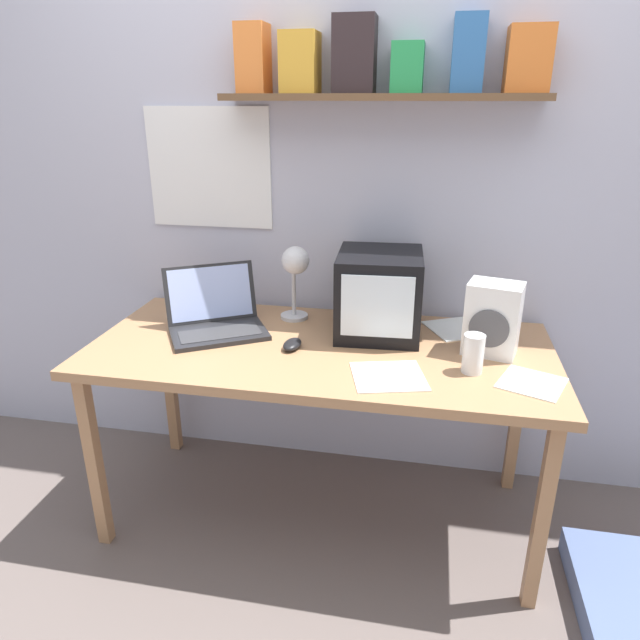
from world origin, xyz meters
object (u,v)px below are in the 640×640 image
Objects in this scene: crt_monitor at (379,294)px; loose_paper_near_monitor at (388,376)px; laptop at (215,315)px; computer_mouse at (292,344)px; corner_desk at (320,360)px; loose_paper_near_laptop at (455,329)px; open_notebook at (532,383)px; space_heater at (493,319)px; juice_glass at (473,355)px; desk_lamp at (295,269)px.

loose_paper_near_monitor is at bearing -82.19° from crt_monitor.
computer_mouse is (0.33, -0.11, -0.04)m from laptop.
loose_paper_near_monitor is at bearing -37.56° from corner_desk.
crt_monitor is at bearing 40.83° from corner_desk.
loose_paper_near_laptop reaches higher than corner_desk.
laptop is 1.17m from open_notebook.
crt_monitor is 1.39× the size of space_heater.
corner_desk is 0.74m from open_notebook.
corner_desk is 0.45m from laptop.
juice_glass is 0.54× the size of open_notebook.
open_notebook is (0.18, -0.05, -0.06)m from juice_glass.
juice_glass reaches higher than loose_paper_near_monitor.
desk_lamp is at bearing 124.18° from corner_desk.
crt_monitor reaches higher than space_heater.
open_notebook is at bearing -44.44° from desk_lamp.
loose_paper_near_laptop is at bearing 27.37° from corner_desk.
open_notebook is at bearing -42.31° from laptop.
loose_paper_near_monitor is (-0.27, -0.09, -0.06)m from juice_glass.
loose_paper_near_monitor is (0.36, -0.16, -0.01)m from computer_mouse.
loose_paper_near_laptop is (0.63, 0.05, -0.22)m from desk_lamp.
juice_glass is at bearing 18.47° from loose_paper_near_monitor.
juice_glass reaches higher than loose_paper_near_laptop.
corner_desk is 6.51× the size of space_heater.
corner_desk is 0.38m from desk_lamp.
laptop is (-0.62, -0.10, -0.10)m from crt_monitor.
crt_monitor is 0.64m from laptop.
desk_lamp is at bearing 134.75° from loose_paper_near_monitor.
computer_mouse is at bearing -100.90° from desk_lamp.
open_notebook reaches higher than corner_desk.
crt_monitor reaches higher than corner_desk.
space_heater is at bearing 5.06° from corner_desk.
loose_paper_near_laptop is (-0.04, 0.37, -0.06)m from juice_glass.
desk_lamp is 1.23× the size of space_heater.
crt_monitor is 2.71× the size of juice_glass.
desk_lamp reaches higher than space_heater.
open_notebook is at bearing -35.67° from crt_monitor.
space_heater is 0.28m from open_notebook.
open_notebook is (0.12, -0.22, -0.13)m from space_heater.
crt_monitor is 0.45m from juice_glass.
juice_glass reaches higher than computer_mouse.
corner_desk is 0.64m from space_heater.
desk_lamp is at bearing 154.54° from juice_glass.
desk_lamp is 2.40× the size of juice_glass.
laptop is at bearing 158.49° from loose_paper_near_monitor.
juice_glass is (0.54, -0.12, 0.12)m from corner_desk.
crt_monitor is at bearing 140.05° from juice_glass.
juice_glass is at bearing -97.64° from space_heater.
crt_monitor is 1.47× the size of open_notebook.
loose_paper_near_laptop is at bearing -19.33° from laptop.
loose_paper_near_monitor reaches higher than corner_desk.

